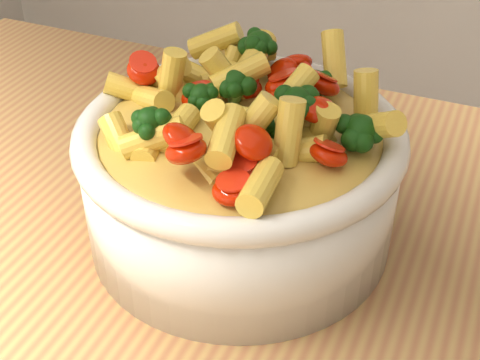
% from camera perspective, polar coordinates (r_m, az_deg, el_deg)
% --- Properties ---
extents(serving_bowl, '(0.27, 0.27, 0.12)m').
position_cam_1_polar(serving_bowl, '(0.57, 0.00, 0.12)').
color(serving_bowl, silver).
rests_on(serving_bowl, table).
extents(pasta_salad, '(0.22, 0.22, 0.05)m').
position_cam_1_polar(pasta_salad, '(0.53, 0.00, 6.52)').
color(pasta_salad, '#FFDF50').
rests_on(pasta_salad, serving_bowl).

